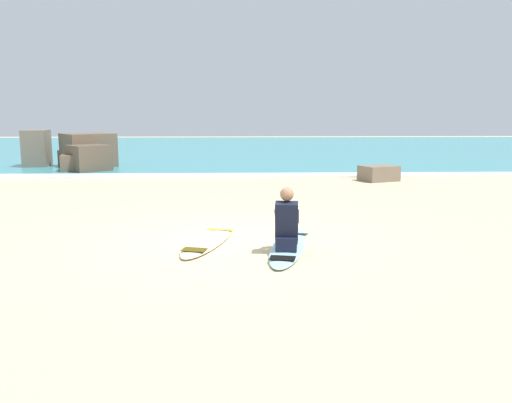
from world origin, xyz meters
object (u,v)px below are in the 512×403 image
surfboard_main (289,246)px  surfer_seated (287,225)px  surfboard_spare_near (209,240)px  shoreline_rock (379,173)px

surfboard_main → surfer_seated: size_ratio=2.77×
surfboard_spare_near → shoreline_rock: 9.21m
surfboard_spare_near → surfboard_main: bearing=-18.5°
surfer_seated → shoreline_rock: bearing=66.3°
surfboard_main → surfboard_spare_near: same height
surfer_seated → shoreline_rock: (3.71, 8.46, -0.20)m
surfboard_main → surfboard_spare_near: size_ratio=1.09×
surfboard_main → shoreline_rock: 8.98m
surfboard_spare_near → shoreline_rock: size_ratio=2.22×
surfer_seated → surfboard_spare_near: 1.45m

